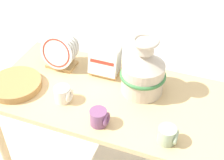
% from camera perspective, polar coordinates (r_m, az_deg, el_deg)
% --- Properties ---
extents(display_table, '(1.45, 0.70, 0.68)m').
position_cam_1_polar(display_table, '(1.92, -0.00, -4.42)').
color(display_table, tan).
rests_on(display_table, ground_plane).
extents(ceramic_vase, '(0.27, 0.27, 0.36)m').
position_cam_1_polar(ceramic_vase, '(1.80, 5.73, 1.74)').
color(ceramic_vase, beige).
rests_on(ceramic_vase, display_table).
extents(dish_rack_round_plates, '(0.22, 0.16, 0.24)m').
position_cam_1_polar(dish_rack_round_plates, '(2.04, -9.52, 4.99)').
color(dish_rack_round_plates, tan).
rests_on(dish_rack_round_plates, display_table).
extents(dish_rack_square_plates, '(0.18, 0.15, 0.21)m').
position_cam_1_polar(dish_rack_square_plates, '(1.97, -1.25, 3.34)').
color(dish_rack_square_plates, tan).
rests_on(dish_rack_square_plates, display_table).
extents(wicker_charger_stack, '(0.31, 0.31, 0.04)m').
position_cam_1_polar(wicker_charger_stack, '(1.98, -17.22, -0.77)').
color(wicker_charger_stack, '#AD7F47').
rests_on(wicker_charger_stack, display_table).
extents(mug_sage_glaze, '(0.10, 0.09, 0.09)m').
position_cam_1_polar(mug_sage_glaze, '(1.60, 10.17, -9.89)').
color(mug_sage_glaze, '#9EB28E').
rests_on(mug_sage_glaze, display_table).
extents(mug_cream_glaze, '(0.10, 0.09, 0.09)m').
position_cam_1_polar(mug_cream_glaze, '(1.81, -8.94, -2.60)').
color(mug_cream_glaze, silver).
rests_on(mug_cream_glaze, display_table).
extents(mug_plum_glaze, '(0.10, 0.09, 0.09)m').
position_cam_1_polar(mug_plum_glaze, '(1.66, -2.33, -6.88)').
color(mug_plum_glaze, '#7A4770').
rests_on(mug_plum_glaze, display_table).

